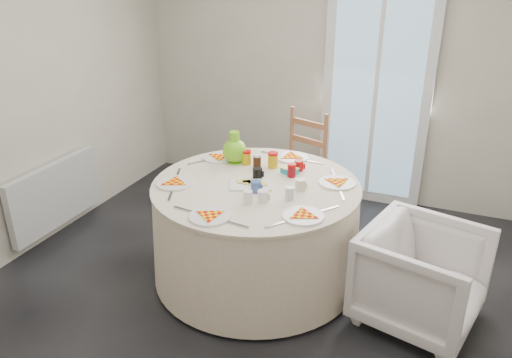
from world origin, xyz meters
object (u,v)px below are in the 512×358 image
at_px(wooden_chair, 296,167).
at_px(green_pitcher, 235,149).
at_px(table, 256,231).
at_px(radiator, 56,194).
at_px(armchair, 423,270).

relative_size(wooden_chair, green_pitcher, 4.02).
xyz_separation_m(table, wooden_chair, (-0.06, 1.08, 0.09)).
bearing_deg(radiator, wooden_chair, 33.30).
xyz_separation_m(wooden_chair, armchair, (1.25, -1.14, -0.08)).
height_order(radiator, wooden_chair, wooden_chair).
xyz_separation_m(radiator, table, (1.82, 0.09, -0.01)).
bearing_deg(table, wooden_chair, 93.01).
xyz_separation_m(radiator, wooden_chair, (1.77, 1.16, 0.09)).
relative_size(radiator, green_pitcher, 4.08).
bearing_deg(table, green_pitcher, 134.47).
bearing_deg(radiator, green_pitcher, 15.05).
height_order(table, wooden_chair, wooden_chair).
bearing_deg(wooden_chair, radiator, -128.04).
relative_size(wooden_chair, armchair, 1.34).
bearing_deg(radiator, table, 2.67).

